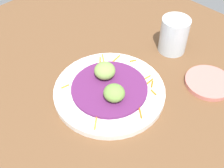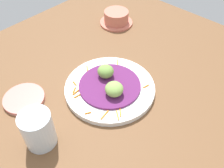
{
  "view_description": "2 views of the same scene",
  "coord_description": "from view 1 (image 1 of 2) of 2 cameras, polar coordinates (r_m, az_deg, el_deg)",
  "views": [
    {
      "loc": [
        29.6,
        34.47,
        53.98
      ],
      "look_at": [
        -3.58,
        1.48,
        4.98
      ],
      "focal_mm": 45.09,
      "sensor_mm": 36.0,
      "label": 1
    },
    {
      "loc": [
        -39.9,
        -33.81,
        56.95
      ],
      "look_at": [
        -3.41,
        -0.13,
        5.94
      ],
      "focal_mm": 39.3,
      "sensor_mm": 36.0,
      "label": 2
    }
  ],
  "objects": [
    {
      "name": "side_plate_small",
      "position": [
        0.76,
        18.99,
        0.31
      ],
      "size": [
        11.96,
        11.96,
        1.18
      ],
      "primitive_type": "cylinder",
      "color": "tan",
      "rests_on": "table_surface"
    },
    {
      "name": "guac_scoop_left",
      "position": [
        0.64,
        0.44,
        -1.83
      ],
      "size": [
        6.55,
        6.62,
        3.87
      ],
      "primitive_type": "ellipsoid",
      "rotation": [
        0.0,
        0.0,
        2.02
      ],
      "color": "#759E47",
      "rests_on": "cabbage_bed"
    },
    {
      "name": "main_plate",
      "position": [
        0.69,
        -0.53,
        -1.46
      ],
      "size": [
        27.24,
        27.24,
        1.65
      ],
      "primitive_type": "cylinder",
      "color": "white",
      "rests_on": "table_surface"
    },
    {
      "name": "table_surface",
      "position": [
        0.7,
        -2.94,
        -3.14
      ],
      "size": [
        110.0,
        110.0,
        2.0
      ],
      "primitive_type": "cube",
      "color": "brown",
      "rests_on": "ground"
    },
    {
      "name": "carrot_garnish",
      "position": [
        0.7,
        2.05,
        0.66
      ],
      "size": [
        23.25,
        22.08,
        0.4
      ],
      "color": "orange",
      "rests_on": "main_plate"
    },
    {
      "name": "guac_scoop_center",
      "position": [
        0.69,
        -1.47,
        2.73
      ],
      "size": [
        7.44,
        7.47,
        3.78
      ],
      "primitive_type": "ellipsoid",
      "rotation": [
        0.0,
        0.0,
        4.07
      ],
      "color": "#84A851",
      "rests_on": "cabbage_bed"
    },
    {
      "name": "water_glass",
      "position": [
        0.81,
        12.43,
        9.65
      ],
      "size": [
        7.77,
        7.77,
        10.11
      ],
      "primitive_type": "cylinder",
      "color": "silver",
      "rests_on": "table_surface"
    },
    {
      "name": "cabbage_bed",
      "position": [
        0.68,
        -0.54,
        -0.79
      ],
      "size": [
        18.59,
        18.59,
        0.71
      ],
      "primitive_type": "cylinder",
      "color": "#60235B",
      "rests_on": "main_plate"
    }
  ]
}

